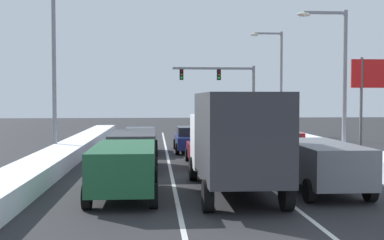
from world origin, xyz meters
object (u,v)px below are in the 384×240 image
(sedan_maroon_center_lane_second, at_px, (208,149))
(suv_gray_right_lane_nearest, at_px, (322,162))
(street_lamp_right_mid, at_px, (277,75))
(street_lamp_left_mid, at_px, (60,56))
(suv_red_right_lane_second, at_px, (270,144))
(sedan_silver_right_lane_third, at_px, (254,139))
(suv_green_left_lane_nearest, at_px, (124,166))
(sedan_black_left_lane_third, at_px, (140,140))
(box_truck_center_lane_nearest, at_px, (234,138))
(roadside_sign_right, at_px, (379,84))
(street_lamp_right_near, at_px, (338,70))
(traffic_light_gantry, at_px, (228,84))
(sedan_navy_center_lane_third, at_px, (191,139))
(suv_charcoal_left_lane_second, at_px, (133,147))

(sedan_maroon_center_lane_second, bearing_deg, suv_gray_right_lane_nearest, -66.04)
(street_lamp_right_mid, xyz_separation_m, street_lamp_left_mid, (-14.96, -11.89, 0.42))
(suv_red_right_lane_second, bearing_deg, sedan_silver_right_lane_third, 86.45)
(suv_green_left_lane_nearest, bearing_deg, sedan_black_left_lane_third, 89.41)
(box_truck_center_lane_nearest, bearing_deg, street_lamp_left_mid, 124.47)
(street_lamp_left_mid, xyz_separation_m, roadside_sign_right, (17.71, -0.40, -1.51))
(street_lamp_left_mid, relative_size, roadside_sign_right, 1.71)
(sedan_silver_right_lane_third, xyz_separation_m, street_lamp_right_mid, (3.90, 9.99, 4.34))
(sedan_silver_right_lane_third, distance_m, suv_green_left_lane_nearest, 15.01)
(street_lamp_right_near, relative_size, roadside_sign_right, 1.41)
(traffic_light_gantry, height_order, street_lamp_left_mid, street_lamp_left_mid)
(street_lamp_left_mid, bearing_deg, traffic_light_gantry, 55.63)
(traffic_light_gantry, relative_size, roadside_sign_right, 1.37)
(sedan_silver_right_lane_third, distance_m, sedan_maroon_center_lane_second, 6.79)
(street_lamp_right_near, xyz_separation_m, roadside_sign_right, (3.14, 2.02, -0.65))
(sedan_navy_center_lane_third, bearing_deg, suv_red_right_lane_second, -60.92)
(suv_gray_right_lane_nearest, xyz_separation_m, sedan_maroon_center_lane_second, (-3.13, 7.03, -0.25))
(street_lamp_right_near, bearing_deg, suv_charcoal_left_lane_second, -165.34)
(sedan_maroon_center_lane_second, height_order, roadside_sign_right, roadside_sign_right)
(street_lamp_right_mid, xyz_separation_m, roadside_sign_right, (2.75, -12.29, -1.09))
(suv_charcoal_left_lane_second, height_order, street_lamp_right_mid, street_lamp_right_mid)
(suv_charcoal_left_lane_second, relative_size, street_lamp_left_mid, 0.52)
(sedan_silver_right_lane_third, relative_size, street_lamp_right_near, 0.58)
(street_lamp_right_near, height_order, street_lamp_left_mid, street_lamp_left_mid)
(sedan_black_left_lane_third, bearing_deg, street_lamp_right_near, -20.27)
(sedan_maroon_center_lane_second, bearing_deg, sedan_navy_center_lane_third, 93.49)
(sedan_navy_center_lane_third, distance_m, suv_green_left_lane_nearest, 13.95)
(suv_green_left_lane_nearest, xyz_separation_m, street_lamp_right_mid, (10.81, 23.31, 4.09))
(sedan_silver_right_lane_third, distance_m, sedan_black_left_lane_third, 6.80)
(sedan_maroon_center_lane_second, bearing_deg, suv_green_left_lane_nearest, -115.36)
(suv_red_right_lane_second, distance_m, suv_green_left_lane_nearest, 9.94)
(sedan_navy_center_lane_third, relative_size, street_lamp_right_near, 0.58)
(traffic_light_gantry, height_order, street_lamp_right_mid, street_lamp_right_mid)
(roadside_sign_right, bearing_deg, sedan_black_left_lane_third, 172.45)
(sedan_silver_right_lane_third, height_order, roadside_sign_right, roadside_sign_right)
(suv_green_left_lane_nearest, relative_size, roadside_sign_right, 0.89)
(box_truck_center_lane_nearest, height_order, street_lamp_left_mid, street_lamp_left_mid)
(box_truck_center_lane_nearest, height_order, traffic_light_gantry, traffic_light_gantry)
(sedan_silver_right_lane_third, height_order, street_lamp_left_mid, street_lamp_left_mid)
(suv_red_right_lane_second, distance_m, street_lamp_right_near, 5.54)
(suv_charcoal_left_lane_second, distance_m, street_lamp_right_near, 11.36)
(sedan_navy_center_lane_third, height_order, suv_charcoal_left_lane_second, suv_charcoal_left_lane_second)
(suv_green_left_lane_nearest, height_order, street_lamp_right_mid, street_lamp_right_mid)
(sedan_maroon_center_lane_second, bearing_deg, sedan_black_left_lane_third, 122.34)
(sedan_black_left_lane_third, relative_size, street_lamp_left_mid, 0.48)
(suv_red_right_lane_second, distance_m, traffic_light_gantry, 21.50)
(sedan_maroon_center_lane_second, height_order, street_lamp_right_mid, street_lamp_right_mid)
(sedan_navy_center_lane_third, distance_m, street_lamp_left_mid, 8.99)
(box_truck_center_lane_nearest, height_order, suv_green_left_lane_nearest, box_truck_center_lane_nearest)
(street_lamp_right_mid, bearing_deg, suv_charcoal_left_lane_second, -122.35)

